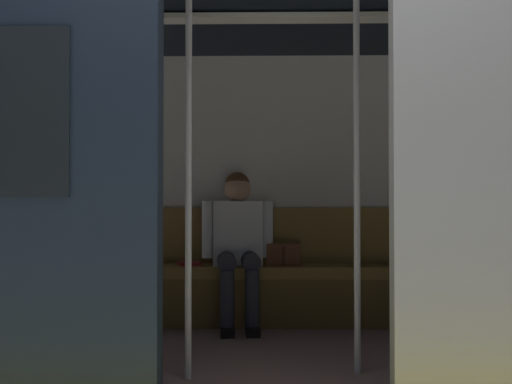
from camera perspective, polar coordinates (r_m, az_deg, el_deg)
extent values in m
cube|color=#ADAFB5|center=(3.13, 21.07, 1.74)|extent=(1.04, 0.12, 2.16)
cube|color=black|center=(3.14, 21.10, 6.48)|extent=(0.57, 0.02, 0.55)
cube|color=black|center=(4.38, 1.50, 15.99)|extent=(6.40, 2.63, 0.12)
cube|color=gray|center=(4.29, 1.52, -13.62)|extent=(6.08, 2.47, 0.01)
cube|color=silver|center=(5.42, 1.42, 0.43)|extent=(6.08, 0.10, 2.16)
cube|color=olive|center=(5.37, 1.42, -3.75)|extent=(3.52, 0.06, 0.45)
cube|color=white|center=(4.36, 1.50, 14.86)|extent=(4.48, 0.16, 0.03)
cube|color=olive|center=(5.17, 1.44, -6.85)|extent=(3.32, 0.44, 0.09)
cube|color=brown|center=(5.00, 1.45, -9.72)|extent=(3.32, 0.04, 0.37)
cube|color=silver|center=(5.13, -1.63, -3.58)|extent=(0.40, 0.25, 0.50)
sphere|color=tan|center=(5.13, -1.63, 0.26)|extent=(0.21, 0.21, 0.21)
sphere|color=brown|center=(5.14, -1.63, 0.67)|extent=(0.19, 0.19, 0.19)
cylinder|color=silver|center=(5.12, 1.02, -3.26)|extent=(0.08, 0.08, 0.44)
cylinder|color=silver|center=(5.10, -4.26, -3.26)|extent=(0.08, 0.08, 0.44)
cylinder|color=#2D2D38|center=(4.95, -0.49, -5.99)|extent=(0.17, 0.41, 0.14)
cylinder|color=#2D2D38|center=(4.94, -2.58, -6.00)|extent=(0.17, 0.41, 0.14)
cylinder|color=#2D2D38|center=(4.78, -0.34, -9.31)|extent=(0.10, 0.10, 0.42)
cylinder|color=#2D2D38|center=(4.77, -2.52, -9.33)|extent=(0.10, 0.10, 0.42)
cube|color=black|center=(4.77, -0.30, -12.03)|extent=(0.12, 0.23, 0.06)
cube|color=black|center=(4.76, -2.51, -12.05)|extent=(0.12, 0.23, 0.06)
cube|color=brown|center=(5.14, 2.38, -5.43)|extent=(0.26, 0.14, 0.17)
cube|color=#472718|center=(5.06, 2.40, -5.58)|extent=(0.02, 0.01, 0.14)
cube|color=#B22D2D|center=(5.18, -5.86, -6.17)|extent=(0.22, 0.26, 0.03)
cylinder|color=silver|center=(3.53, -5.88, 1.17)|extent=(0.04, 0.04, 2.14)
cylinder|color=silver|center=(3.67, 8.75, 1.09)|extent=(0.04, 0.04, 2.14)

